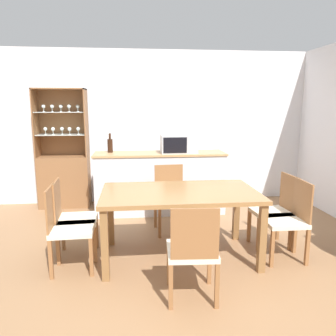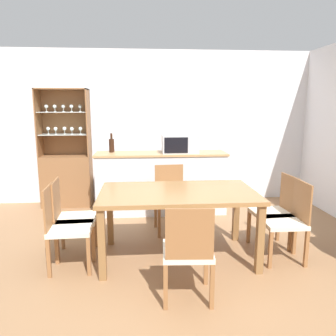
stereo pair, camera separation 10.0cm
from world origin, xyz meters
name	(u,v)px [view 1 (the left image)]	position (x,y,z in m)	size (l,w,h in m)	color
ground_plane	(178,273)	(0.00, 0.00, 0.00)	(18.00, 18.00, 0.00)	#936B47
wall_back	(158,127)	(0.00, 2.63, 1.27)	(6.80, 0.06, 2.55)	silver
kitchen_counter	(160,182)	(-0.02, 1.94, 0.47)	(1.99, 0.54, 0.94)	silver
display_cabinet	(64,172)	(-1.55, 2.42, 0.57)	(0.80, 0.37, 1.91)	brown
dining_table	(180,199)	(0.07, 0.36, 0.66)	(1.65, 0.95, 0.75)	olive
dining_chair_head_far	(171,198)	(0.06, 1.16, 0.44)	(0.45, 0.45, 0.86)	beige
dining_chair_side_left_near	(68,228)	(-1.08, 0.21, 0.44)	(0.43, 0.43, 0.86)	beige
dining_chair_side_left_far	(73,218)	(-1.08, 0.50, 0.44)	(0.44, 0.44, 0.86)	beige
dining_chair_side_right_near	(287,220)	(1.22, 0.21, 0.44)	(0.42, 0.42, 0.86)	beige
dining_chair_side_right_far	(276,211)	(1.22, 0.50, 0.44)	(0.45, 0.45, 0.86)	beige
dining_chair_head_near	(192,251)	(0.06, -0.44, 0.44)	(0.44, 0.44, 0.86)	beige
microwave	(178,144)	(0.27, 1.93, 1.07)	(0.54, 0.39, 0.27)	#B7BABF
wine_bottle	(110,145)	(-0.77, 2.04, 1.05)	(0.08, 0.08, 0.29)	black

